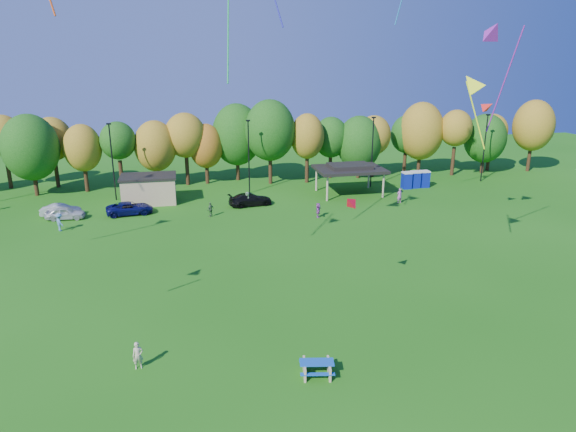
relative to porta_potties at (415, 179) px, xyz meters
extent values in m
plane|color=#19600F|center=(-23.49, -38.34, -1.10)|extent=(160.00, 160.00, 0.00)
cylinder|color=black|center=(-51.52, 10.58, 0.96)|extent=(0.50, 0.50, 4.12)
ellipsoid|color=olive|center=(-51.52, 10.58, 5.76)|extent=(4.78, 4.78, 5.18)
cylinder|color=black|center=(-47.24, 5.86, 0.68)|extent=(0.50, 0.50, 3.56)
ellipsoid|color=#144C0F|center=(-47.24, 5.86, 4.84)|extent=(6.62, 6.62, 8.00)
cylinder|color=black|center=(-45.62, 9.91, 0.80)|extent=(0.50, 0.50, 3.79)
ellipsoid|color=olive|center=(-45.62, 9.91, 5.22)|extent=(4.94, 4.94, 5.58)
cylinder|color=black|center=(-41.50, 6.67, 0.57)|extent=(0.50, 0.50, 3.34)
ellipsoid|color=olive|center=(-41.50, 6.67, 4.47)|extent=(4.61, 4.61, 5.88)
cylinder|color=black|center=(-37.21, 6.50, 0.81)|extent=(0.50, 0.50, 3.82)
ellipsoid|color=#144C0F|center=(-37.21, 6.50, 5.26)|extent=(4.43, 4.43, 4.73)
cylinder|color=black|center=(-32.79, 7.16, 0.53)|extent=(0.50, 0.50, 3.25)
ellipsoid|color=olive|center=(-32.79, 7.16, 4.32)|extent=(5.33, 5.33, 6.53)
cylinder|color=black|center=(-28.94, 7.73, 0.88)|extent=(0.50, 0.50, 3.96)
ellipsoid|color=olive|center=(-28.94, 7.73, 5.51)|extent=(5.31, 5.31, 5.82)
cylinder|color=black|center=(-26.34, 8.00, 0.43)|extent=(0.50, 0.50, 3.05)
ellipsoid|color=#995914|center=(-26.34, 8.00, 3.98)|extent=(4.54, 4.54, 5.87)
cylinder|color=black|center=(-22.07, 9.19, 0.79)|extent=(0.50, 0.50, 3.77)
ellipsoid|color=#144C0F|center=(-22.07, 9.19, 5.19)|extent=(6.69, 6.69, 8.35)
cylinder|color=black|center=(-18.03, 6.19, 1.04)|extent=(0.50, 0.50, 4.28)
ellipsoid|color=#144C0F|center=(-18.03, 6.19, 6.04)|extent=(6.64, 6.64, 8.01)
cylinder|color=black|center=(-13.08, 5.87, 0.78)|extent=(0.50, 0.50, 3.76)
ellipsoid|color=olive|center=(-13.08, 5.87, 5.17)|extent=(4.49, 4.49, 6.02)
cylinder|color=black|center=(-9.20, 7.91, 0.62)|extent=(0.50, 0.50, 3.43)
ellipsoid|color=#144C0F|center=(-9.20, 7.91, 4.62)|extent=(4.77, 4.77, 5.63)
cylinder|color=black|center=(-5.38, 7.05, 0.38)|extent=(0.50, 0.50, 2.95)
ellipsoid|color=#144C0F|center=(-5.38, 7.05, 3.83)|extent=(6.14, 6.14, 7.54)
cylinder|color=black|center=(-3.10, 7.52, 0.66)|extent=(0.50, 0.50, 3.52)
ellipsoid|color=olive|center=(-3.10, 7.52, 4.77)|extent=(4.78, 4.78, 5.53)
cylinder|color=black|center=(2.57, 9.17, 0.60)|extent=(0.50, 0.50, 3.39)
ellipsoid|color=#144C0F|center=(2.57, 9.17, 4.55)|extent=(4.54, 4.54, 5.46)
cylinder|color=black|center=(4.21, 7.89, 0.76)|extent=(0.50, 0.50, 3.72)
ellipsoid|color=olive|center=(4.21, 7.89, 5.10)|extent=(6.32, 6.32, 8.24)
cylinder|color=black|center=(8.50, 5.93, 0.93)|extent=(0.50, 0.50, 4.06)
ellipsoid|color=olive|center=(8.50, 5.93, 5.67)|extent=(4.50, 4.50, 5.13)
cylinder|color=black|center=(13.58, 6.46, 0.43)|extent=(0.50, 0.50, 3.05)
ellipsoid|color=#144C0F|center=(13.58, 6.46, 3.99)|extent=(5.97, 5.97, 7.05)
cylinder|color=black|center=(15.49, 8.01, 0.68)|extent=(0.50, 0.50, 3.55)
ellipsoid|color=olive|center=(15.49, 8.01, 4.83)|extent=(4.60, 4.60, 4.99)
cylinder|color=black|center=(21.02, 6.17, 0.94)|extent=(0.50, 0.50, 4.07)
ellipsoid|color=olive|center=(21.02, 6.17, 5.68)|extent=(5.83, 5.83, 7.42)
cylinder|color=black|center=(-37.49, 1.66, 3.40)|extent=(0.16, 0.16, 9.00)
cube|color=black|center=(-37.49, 1.66, 7.90)|extent=(0.50, 0.25, 0.18)
cylinder|color=black|center=(-21.49, 1.66, 3.40)|extent=(0.16, 0.16, 9.00)
cube|color=black|center=(-21.49, 1.66, 7.90)|extent=(0.50, 0.25, 0.18)
cylinder|color=black|center=(-5.49, 1.66, 3.40)|extent=(0.16, 0.16, 9.00)
cube|color=black|center=(-5.49, 1.66, 7.90)|extent=(0.50, 0.25, 0.18)
cylinder|color=black|center=(10.51, 1.66, 3.40)|extent=(0.16, 0.16, 9.00)
cube|color=black|center=(10.51, 1.66, 7.90)|extent=(0.50, 0.25, 0.18)
cube|color=tan|center=(-33.49, -0.34, 0.40)|extent=(6.00, 4.00, 3.00)
cube|color=black|center=(-33.49, -0.34, 2.03)|extent=(6.30, 4.30, 0.25)
cylinder|color=tan|center=(-12.99, -3.84, 0.40)|extent=(0.24, 0.24, 3.00)
cylinder|color=tan|center=(-5.99, -3.84, 0.40)|extent=(0.24, 0.24, 3.00)
cylinder|color=tan|center=(-12.99, 1.16, 0.40)|extent=(0.24, 0.24, 3.00)
cylinder|color=tan|center=(-5.99, 1.16, 0.40)|extent=(0.24, 0.24, 3.00)
cube|color=black|center=(-9.49, -1.34, 2.05)|extent=(8.20, 6.20, 0.35)
cube|color=black|center=(-9.49, -1.34, 2.45)|extent=(5.00, 3.50, 0.45)
cube|color=#0B1B95|center=(-1.30, -0.16, -0.10)|extent=(1.10, 1.10, 2.00)
cube|color=silver|center=(-1.30, -0.16, 0.99)|extent=(1.15, 1.15, 0.18)
cube|color=#0B1B95|center=(0.00, 0.07, -0.10)|extent=(1.10, 1.10, 2.00)
cube|color=silver|center=(0.00, 0.07, 0.99)|extent=(1.15, 1.15, 0.18)
cube|color=#0B1B95|center=(1.30, 0.10, -0.10)|extent=(1.10, 1.10, 2.00)
cube|color=silver|center=(1.30, 0.10, 0.99)|extent=(1.15, 1.15, 0.18)
cube|color=tan|center=(-23.82, -37.29, -0.74)|extent=(0.38, 1.45, 0.72)
cube|color=tan|center=(-22.54, -37.53, -0.74)|extent=(0.38, 1.45, 0.72)
cube|color=#1450B4|center=(-23.18, -37.41, -0.34)|extent=(1.91, 1.07, 0.06)
cube|color=#1450B4|center=(-23.30, -38.02, -0.66)|extent=(1.82, 0.58, 0.05)
cube|color=#1450B4|center=(-23.07, -36.80, -0.66)|extent=(1.82, 0.58, 0.05)
imported|color=#BFB18F|center=(-32.50, -34.85, -0.32)|extent=(0.62, 0.46, 1.56)
imported|color=silver|center=(-41.83, -5.25, -0.43)|extent=(3.95, 1.68, 1.33)
imported|color=#A3A3A8|center=(-42.52, -4.03, -0.44)|extent=(4.09, 1.62, 1.32)
imported|color=#0D0F52|center=(-35.37, -4.82, -0.42)|extent=(5.16, 2.90, 1.36)
imported|color=black|center=(-22.16, -4.02, -0.38)|extent=(5.22, 2.82, 1.44)
imported|color=#61855B|center=(-22.57, -4.58, -0.21)|extent=(1.02, 0.88, 1.77)
imported|color=teal|center=(-41.57, -9.22, -0.20)|extent=(1.20, 1.33, 1.79)
imported|color=#C65DB6|center=(-5.03, -6.50, -0.22)|extent=(0.70, 0.52, 1.75)
imported|color=#AA48AD|center=(-15.75, -10.02, -0.31)|extent=(0.94, 1.53, 1.57)
imported|color=#4A6D42|center=(-26.87, -7.40, -0.32)|extent=(0.93, 0.90, 1.56)
cone|color=#E1FF1A|center=(-10.02, -27.71, 13.41)|extent=(2.40, 2.33, 1.90)
cylinder|color=#E1FF1A|center=(-8.86, -26.76, 11.16)|extent=(1.46, 1.22, 4.73)
cone|color=red|center=(-19.12, -29.99, 6.23)|extent=(1.45, 1.36, 1.17)
cone|color=red|center=(-2.38, -18.14, 10.92)|extent=(1.63, 1.70, 1.38)
cylinder|color=green|center=(-25.91, -22.98, 16.68)|extent=(0.61, 2.46, 6.61)
cone|color=purple|center=(-6.18, -23.57, 17.03)|extent=(1.69, 2.19, 2.07)
cylinder|color=purple|center=(-6.35, -25.97, 13.43)|extent=(0.30, 2.83, 7.55)
camera|label=1|loc=(-29.52, -60.25, 15.04)|focal=32.00mm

